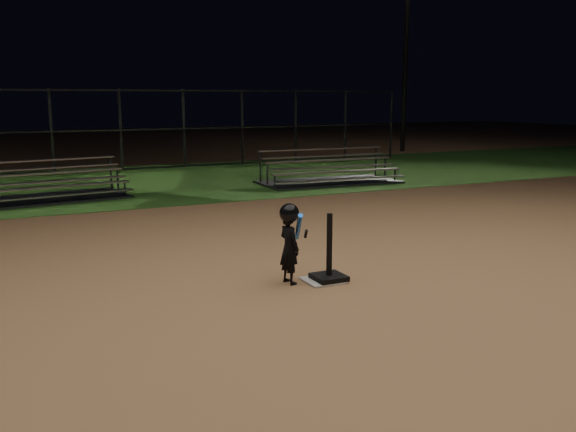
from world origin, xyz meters
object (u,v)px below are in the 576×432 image
(home_plate, at_px, (323,280))
(child_batter, at_px, (290,241))
(light_pole_right, at_px, (407,30))
(bleacher_left, at_px, (43,193))
(batting_tee, at_px, (329,267))
(bleacher_right, at_px, (329,176))

(home_plate, distance_m, child_batter, 0.66)
(home_plate, relative_size, light_pole_right, 0.05)
(bleacher_left, bearing_deg, light_pole_right, 17.10)
(home_plate, relative_size, batting_tee, 0.54)
(home_plate, relative_size, bleacher_right, 0.12)
(bleacher_right, xyz_separation_m, light_pole_right, (7.61, 7.23, 4.76))
(child_batter, bearing_deg, bleacher_left, 6.22)
(bleacher_left, relative_size, bleacher_right, 1.01)
(child_batter, height_order, bleacher_left, child_batter)
(light_pole_right, bearing_deg, bleacher_right, -136.44)
(batting_tee, relative_size, bleacher_right, 0.22)
(bleacher_left, bearing_deg, home_plate, -79.91)
(bleacher_left, bearing_deg, child_batter, -82.34)
(batting_tee, height_order, bleacher_left, bleacher_left)
(batting_tee, distance_m, child_batter, 0.60)
(child_batter, height_order, bleacher_right, child_batter)
(child_batter, bearing_deg, home_plate, -115.07)
(home_plate, height_order, bleacher_right, bleacher_right)
(bleacher_right, bearing_deg, batting_tee, -116.81)
(home_plate, bearing_deg, child_batter, 164.71)
(child_batter, bearing_deg, bleacher_right, -42.03)
(home_plate, xyz_separation_m, bleacher_left, (-2.66, 7.97, 0.17))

